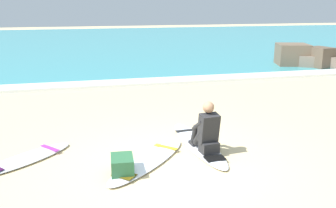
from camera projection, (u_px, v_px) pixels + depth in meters
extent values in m
plane|color=#CCB584|center=(177.00, 164.00, 6.46)|extent=(80.00, 80.00, 0.00)
cube|color=teal|center=(100.00, 43.00, 25.56)|extent=(80.00, 28.00, 0.10)
cube|color=white|center=(126.00, 83.00, 12.73)|extent=(80.00, 0.90, 0.11)
ellipsoid|color=silver|center=(198.00, 144.00, 7.30)|extent=(0.64, 2.58, 0.07)
cube|color=black|center=(186.00, 130.00, 7.95)|extent=(0.48, 0.12, 0.01)
cube|color=black|center=(215.00, 158.00, 6.54)|extent=(0.38, 0.26, 0.01)
cube|color=#232326|center=(209.00, 147.00, 6.76)|extent=(0.35, 0.29, 0.20)
cylinder|color=#232326|center=(200.00, 137.00, 6.85)|extent=(0.19, 0.42, 0.43)
cylinder|color=#232326|center=(195.00, 135.00, 7.04)|extent=(0.15, 0.27, 0.42)
cube|color=#232326|center=(193.00, 143.00, 7.15)|extent=(0.12, 0.23, 0.05)
cylinder|color=#232326|center=(210.00, 135.00, 6.92)|extent=(0.19, 0.42, 0.43)
cylinder|color=#232326|center=(206.00, 133.00, 7.12)|extent=(0.15, 0.27, 0.42)
cube|color=#232326|center=(204.00, 141.00, 7.23)|extent=(0.12, 0.23, 0.05)
cube|color=#232326|center=(209.00, 128.00, 6.70)|extent=(0.37, 0.33, 0.57)
sphere|color=#A37556|center=(208.00, 107.00, 6.62)|extent=(0.21, 0.21, 0.21)
cylinder|color=#232326|center=(198.00, 125.00, 6.78)|extent=(0.13, 0.40, 0.31)
cylinder|color=#232326|center=(212.00, 124.00, 6.88)|extent=(0.13, 0.40, 0.31)
ellipsoid|color=silver|center=(148.00, 161.00, 6.51)|extent=(1.93, 2.02, 0.07)
cube|color=gold|center=(166.00, 147.00, 7.04)|extent=(0.42, 0.40, 0.01)
cube|color=#4C400C|center=(124.00, 175.00, 5.89)|extent=(0.43, 0.42, 0.01)
ellipsoid|color=silver|center=(25.00, 159.00, 6.59)|extent=(1.79, 1.62, 0.07)
cube|color=purple|center=(50.00, 148.00, 6.99)|extent=(0.38, 0.43, 0.01)
cube|color=#756656|center=(318.00, 61.00, 15.94)|extent=(2.06, 2.00, 0.57)
cube|color=brown|center=(320.00, 58.00, 15.51)|extent=(0.91, 1.08, 0.94)
cube|color=brown|center=(292.00, 55.00, 16.11)|extent=(1.59, 1.57, 1.00)
cube|color=#285B38|center=(122.00, 166.00, 6.01)|extent=(0.39, 0.51, 0.32)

